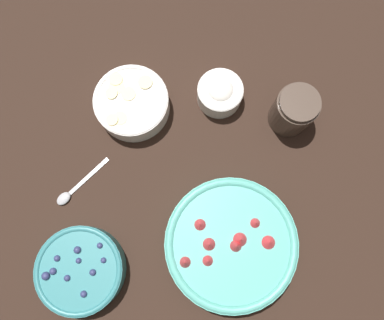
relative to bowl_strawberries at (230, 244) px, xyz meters
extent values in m
plane|color=black|center=(0.10, 0.10, -0.04)|extent=(4.00, 4.00, 0.00)
cylinder|color=#56B7A8|center=(0.00, 0.00, -0.01)|extent=(0.25, 0.25, 0.06)
torus|color=#56B7A8|center=(0.00, 0.00, 0.02)|extent=(0.25, 0.25, 0.02)
cylinder|color=red|center=(0.00, 0.00, 0.01)|extent=(0.20, 0.20, 0.02)
cone|color=red|center=(0.00, -0.01, 0.03)|extent=(0.04, 0.04, 0.03)
cone|color=red|center=(-0.01, 0.04, 0.03)|extent=(0.04, 0.04, 0.03)
cone|color=red|center=(-0.04, 0.04, 0.03)|extent=(0.03, 0.03, 0.02)
cone|color=red|center=(0.02, -0.07, 0.03)|extent=(0.05, 0.05, 0.02)
cone|color=red|center=(0.05, -0.04, 0.03)|extent=(0.03, 0.03, 0.02)
cone|color=red|center=(0.02, 0.06, 0.03)|extent=(0.03, 0.03, 0.02)
cone|color=red|center=(-0.05, 0.08, 0.03)|extent=(0.03, 0.03, 0.03)
cone|color=red|center=(0.01, -0.01, 0.03)|extent=(0.04, 0.04, 0.03)
cylinder|color=teal|center=(-0.10, 0.28, -0.01)|extent=(0.17, 0.17, 0.05)
torus|color=teal|center=(-0.10, 0.28, 0.01)|extent=(0.17, 0.17, 0.01)
cylinder|color=navy|center=(-0.10, 0.28, 0.00)|extent=(0.13, 0.13, 0.01)
sphere|color=navy|center=(-0.10, 0.25, 0.01)|extent=(0.01, 0.01, 0.01)
sphere|color=navy|center=(-0.07, 0.23, 0.01)|extent=(0.01, 0.01, 0.01)
sphere|color=navy|center=(-0.12, 0.33, 0.01)|extent=(0.02, 0.02, 0.02)
sphere|color=navy|center=(-0.05, 0.25, 0.01)|extent=(0.01, 0.01, 0.01)
sphere|color=navy|center=(-0.11, 0.32, 0.01)|extent=(0.01, 0.01, 0.01)
sphere|color=navy|center=(-0.09, 0.32, 0.01)|extent=(0.01, 0.01, 0.01)
sphere|color=navy|center=(-0.14, 0.26, 0.01)|extent=(0.01, 0.01, 0.01)
sphere|color=navy|center=(-0.08, 0.28, 0.01)|extent=(0.01, 0.01, 0.01)
sphere|color=navy|center=(-0.12, 0.29, 0.01)|extent=(0.01, 0.01, 0.01)
sphere|color=navy|center=(-0.06, 0.29, 0.01)|extent=(0.01, 0.01, 0.01)
cylinder|color=white|center=(0.25, 0.25, -0.01)|extent=(0.16, 0.16, 0.05)
torus|color=white|center=(0.25, 0.25, 0.01)|extent=(0.16, 0.16, 0.01)
cylinder|color=beige|center=(0.25, 0.25, 0.00)|extent=(0.13, 0.13, 0.02)
cylinder|color=beige|center=(0.26, 0.29, 0.01)|extent=(0.03, 0.03, 0.01)
cylinder|color=beige|center=(0.29, 0.29, 0.01)|extent=(0.03, 0.03, 0.01)
cylinder|color=beige|center=(0.21, 0.26, 0.01)|extent=(0.03, 0.03, 0.00)
cylinder|color=beige|center=(0.20, 0.28, 0.01)|extent=(0.03, 0.03, 0.01)
cylinder|color=beige|center=(0.27, 0.28, 0.01)|extent=(0.03, 0.03, 0.00)
cylinder|color=beige|center=(0.29, 0.23, 0.01)|extent=(0.03, 0.03, 0.01)
cylinder|color=beige|center=(0.26, 0.26, 0.01)|extent=(0.03, 0.03, 0.00)
cylinder|color=white|center=(0.31, 0.07, -0.01)|extent=(0.10, 0.10, 0.05)
torus|color=white|center=(0.31, 0.07, 0.01)|extent=(0.10, 0.10, 0.01)
cylinder|color=white|center=(0.31, 0.07, 0.00)|extent=(0.08, 0.08, 0.01)
ellipsoid|color=white|center=(0.31, 0.07, 0.01)|extent=(0.05, 0.05, 0.02)
cylinder|color=#4C3D33|center=(0.29, -0.08, 0.01)|extent=(0.09, 0.09, 0.09)
cylinder|color=#512D1E|center=(0.29, -0.08, 0.00)|extent=(0.07, 0.07, 0.07)
cylinder|color=#4C3D33|center=(0.29, -0.08, 0.06)|extent=(0.08, 0.08, 0.01)
cube|color=#B2B2B7|center=(0.08, 0.31, -0.04)|extent=(0.09, 0.07, 0.01)
ellipsoid|color=#B2B2B7|center=(0.03, 0.35, -0.03)|extent=(0.04, 0.04, 0.01)
camera|label=1|loc=(0.00, 0.08, 0.74)|focal=35.00mm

